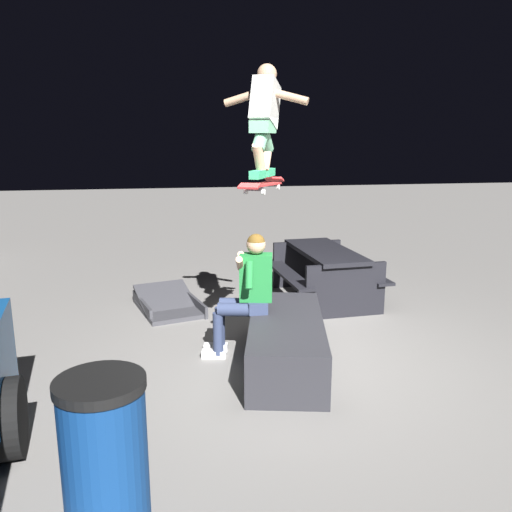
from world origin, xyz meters
The scene contains 8 objects.
ground_plane centered at (0.00, 0.00, 0.00)m, with size 40.00×40.00×0.00m, color slate.
ledge_box_main centered at (-0.04, 0.13, 0.25)m, with size 1.87×0.74×0.50m, color #28282D.
person_sitting_on_ledge centered at (0.30, 0.50, 0.75)m, with size 0.59×0.78×1.34m.
skateboard centered at (0.34, 0.31, 1.84)m, with size 1.00×0.65×0.13m.
skater_airborne centered at (0.39, 0.28, 2.52)m, with size 0.63×0.82×1.12m.
kicker_ramp centered at (1.97, 1.30, 0.06)m, with size 1.26×1.00×0.35m.
picnic_table_back centered at (2.04, -0.93, 0.50)m, with size 1.78×1.44×0.75m.
trash_bin centered at (-2.13, 1.71, 0.50)m, with size 0.52×0.52×0.99m.
Camera 1 is at (-4.90, 1.32, 2.30)m, focal length 36.35 mm.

